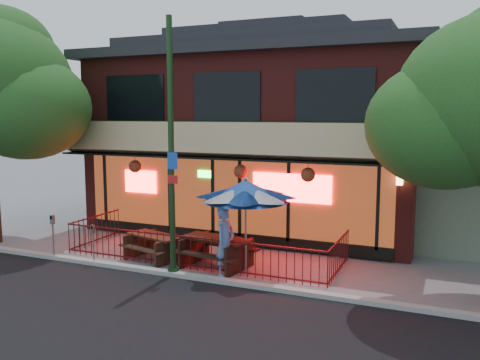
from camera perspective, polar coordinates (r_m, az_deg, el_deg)
The scene contains 11 objects.
ground at distance 14.81m, azimuth -6.68°, elevation -10.07°, with size 80.00×80.00×0.00m, color gray.
curb at distance 14.38m, azimuth -7.69°, elevation -10.37°, with size 80.00×0.25×0.12m, color #999993.
restaurant_building at distance 20.59m, azimuth 3.07°, elevation 6.58°, with size 12.96×9.49×8.05m.
patio_fence at distance 15.06m, azimuth -5.76°, elevation -7.26°, with size 8.44×2.62×1.00m.
street_light at distance 13.84m, azimuth -7.70°, elevation 2.00°, with size 0.43×0.32×7.00m.
picnic_table_left at distance 15.89m, azimuth -9.50°, elevation -7.00°, with size 2.11×1.81×0.77m.
picnic_table_right at distance 14.88m, azimuth -2.67°, elevation -7.62°, with size 2.26×1.86×0.88m.
patio_umbrella at distance 14.15m, azimuth 0.65°, elevation -1.22°, with size 2.37×2.37×2.71m.
pedestrian at distance 14.03m, azimuth -1.68°, elevation -6.92°, with size 0.71×0.46×1.93m, color #5C80B9.
parking_meter_near at distance 15.69m, azimuth -16.16°, elevation -6.25°, with size 0.12×0.11×1.20m.
parking_meter_far at distance 16.65m, azimuth -20.28°, elevation -5.19°, with size 0.14×0.13×1.38m.
Camera 1 is at (7.06, -12.23, 4.47)m, focal length 38.00 mm.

